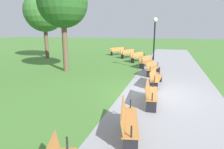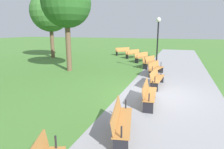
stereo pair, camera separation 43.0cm
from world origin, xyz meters
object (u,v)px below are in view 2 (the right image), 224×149
Objects in this scene: bench_0 at (123,51)px; bench_7 at (121,120)px; bench_2 at (142,57)px; bench_3 at (150,62)px; bench_4 at (155,68)px; bench_6 at (148,93)px; tree_2 at (66,3)px; tree_1 at (50,12)px; bench_1 at (133,54)px; lamp_post at (158,34)px; bench_5 at (156,78)px.

bench_0 is 18.33m from bench_7.
bench_2 and bench_3 have the same top height.
bench_4 is at bearing 168.16° from bench_7.
bench_6 is 9.24m from tree_2.
bench_3 is 0.29× the size of tree_1.
lamp_post is at bearing 62.63° from bench_1.
bench_2 is 13.35m from bench_7.
tree_1 is at bearing -82.41° from bench_3.
bench_0 is 0.26× the size of tree_2.
bench_4 is 0.52× the size of lamp_post.
tree_1 is 1.05× the size of tree_2.
bench_7 is at bearing 39.52° from tree_2.
bench_0 is 2.71m from bench_1.
bench_4 is at bearing 47.23° from bench_2.
tree_1 is (-7.65, -11.97, 4.29)m from bench_5.
bench_1 is at bearing 159.57° from tree_2.
tree_1 reaches higher than lamp_post.
bench_3 is (6.91, 4.22, 0.00)m from bench_0.
bench_4 is at bearing 4.11° from lamp_post.
tree_1 reaches higher than tree_2.
bench_7 is at bearing 47.28° from bench_1.
lamp_post is (3.67, 11.50, -2.10)m from tree_1.
bench_4 is at bearing -168.22° from bench_5.
tree_2 reaches higher than bench_0.
bench_2 is at bearing -148.56° from bench_4.
bench_7 is at bearing -11.78° from bench_6.
lamp_post reaches higher than bench_0.
bench_4 and bench_7 have the same top height.
lamp_post reaches higher than bench_7.
bench_2 and bench_6 have the same top height.
bench_2 is 2.72m from bench_3.
bench_1 is at bearing -144.63° from bench_4.
tree_1 is at bearing -134.88° from bench_6.
bench_6 is at bearing 160.32° from bench_7.
tree_1 is at bearing -61.46° from bench_2.
tree_2 is 1.71× the size of lamp_post.
bench_1 is at bearing -132.81° from bench_3.
bench_3 and bench_7 have the same top height.
bench_0 is 13.34m from bench_5.
bench_1 is 0.27× the size of tree_1.
bench_1 and bench_2 have the same top height.
bench_2 and bench_5 have the same top height.
bench_3 is at bearing 172.08° from bench_7.
tree_2 reaches higher than lamp_post.
bench_4 is 1.00× the size of bench_7.
bench_3 is 10.76m from bench_7.
tree_2 is at bearing -72.87° from bench_4.
bench_0 is 15.87m from bench_6.
tree_2 is at bearing 44.17° from tree_1.
bench_5 is at bearing 72.16° from tree_2.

